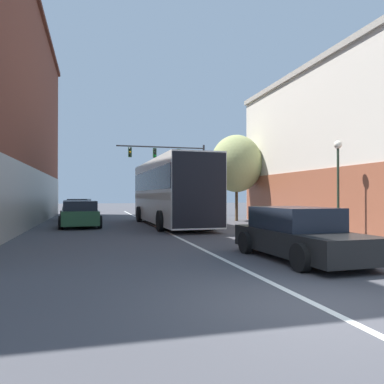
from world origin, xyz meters
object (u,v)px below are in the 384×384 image
(traffic_signal_gantry, at_px, (175,162))
(bus, at_px, (171,189))
(hatchback_foreground, at_px, (298,235))
(parked_car_left_mid, at_px, (80,207))
(parked_car_left_near, at_px, (76,211))
(street_lamp, at_px, (338,178))
(parked_car_left_far, at_px, (80,214))
(street_tree_near, at_px, (237,164))

(traffic_signal_gantry, bearing_deg, bus, -103.83)
(hatchback_foreground, height_order, parked_car_left_mid, parked_car_left_mid)
(hatchback_foreground, bearing_deg, parked_car_left_near, 17.14)
(hatchback_foreground, xyz_separation_m, parked_car_left_mid, (-6.43, 25.65, 0.02))
(parked_car_left_near, relative_size, traffic_signal_gantry, 0.58)
(parked_car_left_near, relative_size, parked_car_left_mid, 0.91)
(bus, bearing_deg, parked_car_left_mid, 20.37)
(bus, height_order, hatchback_foreground, bus)
(bus, height_order, street_lamp, street_lamp)
(hatchback_foreground, bearing_deg, parked_car_left_far, 23.80)
(parked_car_left_mid, height_order, street_tree_near, street_tree_near)
(traffic_signal_gantry, relative_size, street_tree_near, 1.30)
(parked_car_left_far, xyz_separation_m, traffic_signal_gantry, (7.46, 9.92, 3.87))
(street_tree_near, bearing_deg, parked_car_left_far, -166.42)
(traffic_signal_gantry, height_order, street_tree_near, traffic_signal_gantry)
(bus, xyz_separation_m, parked_car_left_near, (-5.42, 6.07, -1.39))
(bus, relative_size, traffic_signal_gantry, 1.48)
(bus, xyz_separation_m, street_tree_near, (5.08, 2.52, 1.82))
(bus, bearing_deg, parked_car_left_far, 87.43)
(parked_car_left_near, bearing_deg, street_lamp, -146.30)
(parked_car_left_far, bearing_deg, traffic_signal_gantry, -39.27)
(street_tree_near, bearing_deg, bus, -153.60)
(traffic_signal_gantry, height_order, street_lamp, traffic_signal_gantry)
(hatchback_foreground, bearing_deg, street_lamp, -47.74)
(street_lamp, bearing_deg, parked_car_left_near, 128.31)
(parked_car_left_far, bearing_deg, parked_car_left_mid, -0.46)
(bus, distance_m, parked_car_left_mid, 14.61)
(parked_car_left_mid, distance_m, parked_car_left_far, 13.42)
(parked_car_left_far, height_order, street_tree_near, street_tree_near)
(bus, bearing_deg, street_tree_near, -65.16)
(parked_car_left_near, xyz_separation_m, parked_car_left_mid, (-0.01, 7.43, 0.01))
(parked_car_left_near, height_order, parked_car_left_far, parked_car_left_far)
(hatchback_foreground, xyz_separation_m, traffic_signal_gantry, (1.47, 22.17, 3.89))
(bus, distance_m, street_tree_near, 5.95)
(parked_car_left_near, height_order, parked_car_left_mid, parked_car_left_mid)
(parked_car_left_mid, bearing_deg, street_lamp, -145.21)
(street_lamp, bearing_deg, traffic_signal_gantry, 99.65)
(hatchback_foreground, height_order, street_lamp, street_lamp)
(parked_car_left_mid, bearing_deg, bus, -150.48)
(parked_car_left_mid, bearing_deg, parked_car_left_near, -172.33)
(parked_car_left_mid, xyz_separation_m, parked_car_left_far, (0.44, -13.41, 0.00))
(traffic_signal_gantry, distance_m, street_tree_near, 7.96)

